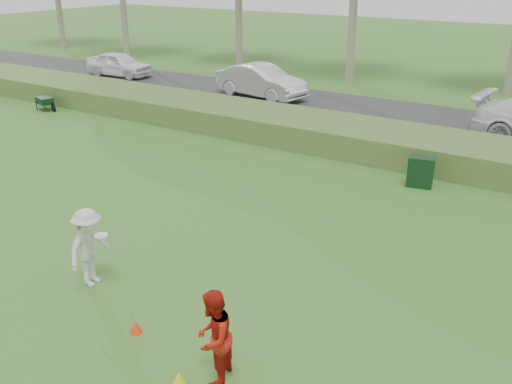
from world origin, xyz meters
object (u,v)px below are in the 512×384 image
Objects in this scene: car_left at (119,64)px; car_mid at (261,81)px; cone_orange at (136,327)px; cone_yellow at (179,378)px; player_red at (213,338)px; player_white at (89,247)px; utility_cabinet at (421,172)px.

car_mid is (9.78, -0.21, 0.10)m from car_left.
car_mid reaches higher than car_left.
cone_yellow is (1.54, -0.63, -0.01)m from cone_orange.
player_red is 7.02× the size of cone_yellow.
player_white is at bearing 157.94° from cone_yellow.
cone_orange is at bearing -145.01° from car_mid.
cone_orange is 1.66m from cone_yellow.
cone_orange is 10.16m from utility_cabinet.
car_mid is at bearing 133.09° from utility_cabinet.
cone_orange is 0.05× the size of car_mid.
cone_orange is 25.09m from car_left.
car_left is (-15.95, 16.76, -0.11)m from player_white.
cone_yellow is at bearing -136.67° from car_left.
car_mid is at bearing -165.26° from player_red.
utility_cabinet is (0.13, 10.18, -0.36)m from player_red.
player_white is 0.42× the size of car_left.
utility_cabinet is at bearing 78.14° from cone_orange.
car_left is (-19.46, 18.18, 0.63)m from cone_yellow.
cone_orange is at bearing -118.90° from player_white.
cone_yellow is at bearing -22.39° from cone_orange.
cone_yellow is (-0.42, -0.39, -0.70)m from player_red.
cone_yellow is at bearing -62.42° from player_red.
car_mid is (-8.13, 17.34, 0.71)m from cone_orange.
utility_cabinet is 0.20× the size of car_mid.
player_red is 2.09m from cone_orange.
cone_yellow is 10.59m from utility_cabinet.
car_left is (-17.92, 17.55, 0.62)m from cone_orange.
player_white is at bearing -149.71° from car_mid.
player_red is at bearing 42.68° from cone_yellow.
player_white reaches higher than cone_yellow.
car_mid is at bearing 118.29° from cone_yellow.
cone_yellow is 0.06× the size of car_left.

